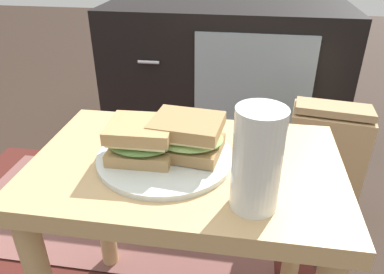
# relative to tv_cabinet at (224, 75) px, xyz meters

# --- Properties ---
(side_table) EXTENTS (0.56, 0.36, 0.46)m
(side_table) POSITION_rel_tv_cabinet_xyz_m (-0.00, -0.95, 0.08)
(side_table) COLOR tan
(side_table) RESTS_ON ground
(tv_cabinet) EXTENTS (0.96, 0.46, 0.58)m
(tv_cabinet) POSITION_rel_tv_cabinet_xyz_m (0.00, 0.00, 0.00)
(tv_cabinet) COLOR black
(tv_cabinet) RESTS_ON ground
(area_rug) EXTENTS (1.23, 0.64, 0.01)m
(area_rug) POSITION_rel_tv_cabinet_xyz_m (-0.29, -0.58, -0.29)
(area_rug) COLOR #4C1E19
(area_rug) RESTS_ON ground
(plate) EXTENTS (0.25, 0.25, 0.01)m
(plate) POSITION_rel_tv_cabinet_xyz_m (-0.04, -0.95, 0.17)
(plate) COLOR silver
(plate) RESTS_ON side_table
(sandwich_front) EXTENTS (0.12, 0.11, 0.07)m
(sandwich_front) POSITION_rel_tv_cabinet_xyz_m (-0.08, -0.96, 0.21)
(sandwich_front) COLOR tan
(sandwich_front) RESTS_ON plate
(sandwich_back) EXTENTS (0.14, 0.12, 0.07)m
(sandwich_back) POSITION_rel_tv_cabinet_xyz_m (-0.00, -0.93, 0.21)
(sandwich_back) COLOR #9E7A4C
(sandwich_back) RESTS_ON plate
(beer_glass) EXTENTS (0.07, 0.07, 0.16)m
(beer_glass) POSITION_rel_tv_cabinet_xyz_m (0.12, -1.05, 0.25)
(beer_glass) COLOR silver
(beer_glass) RESTS_ON side_table
(paper_bag) EXTENTS (0.24, 0.17, 0.40)m
(paper_bag) POSITION_rel_tv_cabinet_xyz_m (0.35, -0.51, -0.09)
(paper_bag) COLOR tan
(paper_bag) RESTS_ON ground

